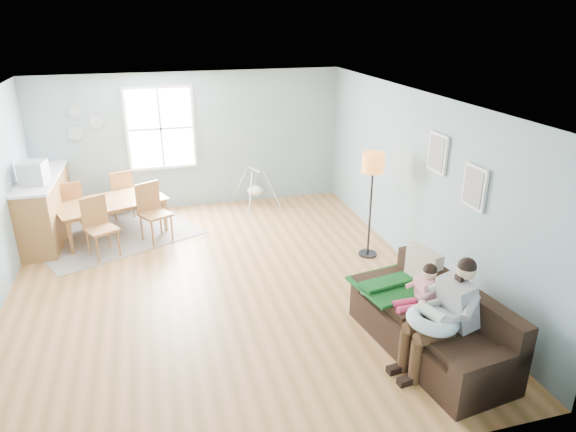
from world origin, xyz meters
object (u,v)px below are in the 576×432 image
object	(u,v)px
chair_sw	(98,223)
chair_ne	(121,191)
dining_table	(113,218)
floor_lamp	(373,172)
monitor	(33,172)
storage_cube	(383,303)
counter	(45,208)
chair_nw	(71,203)
sofa	(433,328)
father	(445,313)
baby_swing	(255,190)
toddler	(421,291)
chair_se	(152,208)

from	to	relation	value
chair_sw	chair_ne	world-z (taller)	chair_sw
chair_ne	dining_table	bearing A→B (deg)	-100.64
floor_lamp	monitor	world-z (taller)	floor_lamp
storage_cube	dining_table	bearing A→B (deg)	132.00
counter	monitor	xyz separation A→B (m)	(0.00, -0.39, 0.75)
chair_sw	chair_nw	xyz separation A→B (m)	(-0.55, 1.18, -0.02)
sofa	chair_sw	distance (m)	5.44
father	baby_swing	distance (m)	5.69
chair_sw	baby_swing	world-z (taller)	chair_sw
toddler	chair_ne	bearing A→B (deg)	124.34
toddler	chair_sw	size ratio (longest dim) A/B	0.84
sofa	toddler	distance (m)	0.47
sofa	father	bearing A→B (deg)	-106.30
floor_lamp	baby_swing	distance (m)	3.21
storage_cube	counter	xyz separation A→B (m)	(-4.56, 3.98, 0.31)
father	chair_ne	world-z (taller)	father
chair_nw	dining_table	bearing A→B (deg)	-28.48
chair_nw	monitor	world-z (taller)	monitor
chair_sw	baby_swing	bearing A→B (deg)	27.82
father	chair_se	size ratio (longest dim) A/B	1.31
father	chair_se	xyz separation A→B (m)	(-2.98, 4.47, -0.13)
monitor	sofa	bearing A→B (deg)	-41.44
chair_sw	chair_se	xyz separation A→B (m)	(0.86, 0.40, 0.03)
chair_nw	chair_ne	size ratio (longest dim) A/B	0.99
storage_cube	toddler	bearing A→B (deg)	-68.47
father	chair_ne	distance (m)	6.66
dining_table	storage_cube	bearing A→B (deg)	-68.06
toddler	monitor	bearing A→B (deg)	139.18
sofa	chair_nw	bearing A→B (deg)	132.28
dining_table	counter	size ratio (longest dim) A/B	0.88
chair_ne	monitor	bearing A→B (deg)	-140.26
toddler	dining_table	bearing A→B (deg)	130.04
chair_sw	chair_nw	distance (m)	1.30
chair_se	chair_ne	distance (m)	1.30
counter	chair_se	bearing A→B (deg)	-16.45
dining_table	baby_swing	bearing A→B (deg)	-4.84
chair_sw	monitor	xyz separation A→B (m)	(-0.93, 0.54, 0.77)
father	toddler	world-z (taller)	father
sofa	baby_swing	size ratio (longest dim) A/B	2.23
dining_table	counter	xyz separation A→B (m)	(-1.10, 0.14, 0.26)
father	storage_cube	world-z (taller)	father
floor_lamp	storage_cube	xyz separation A→B (m)	(-0.62, -1.87, -1.16)
monitor	dining_table	bearing A→B (deg)	12.72
chair_sw	chair_ne	bearing A→B (deg)	78.89
chair_ne	baby_swing	size ratio (longest dim) A/B	0.97
chair_se	chair_ne	world-z (taller)	chair_se
counter	chair_ne	bearing A→B (deg)	27.26
storage_cube	chair_ne	size ratio (longest dim) A/B	0.66
father	dining_table	xyz separation A→B (m)	(-3.68, 4.86, -0.40)
father	chair_sw	size ratio (longest dim) A/B	1.36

